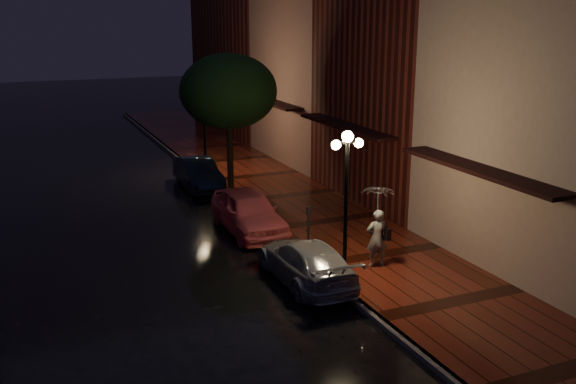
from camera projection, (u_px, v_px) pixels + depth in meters
name	position (u px, v px, depth m)	size (l,w,h in m)	color
ground	(269.00, 233.00, 22.78)	(120.00, 120.00, 0.00)	black
sidewalk	(325.00, 223.00, 23.62)	(4.50, 60.00, 0.15)	#43160C
curb	(269.00, 231.00, 22.76)	(0.25, 60.00, 0.15)	#595451
storefront_near	(561.00, 128.00, 19.02)	(5.00, 8.00, 8.50)	gray
storefront_mid	(411.00, 66.00, 25.76)	(5.00, 8.00, 11.00)	#511914
storefront_far	(322.00, 74.00, 33.10)	(5.00, 8.00, 9.00)	#8C5951
storefront_extra	(254.00, 54.00, 41.80)	(5.00, 12.00, 10.00)	#511914
streetlamp_near	(346.00, 197.00, 17.80)	(0.96, 0.36, 4.31)	black
streetlamp_far	(204.00, 122.00, 30.18)	(0.96, 0.36, 4.31)	black
street_tree	(229.00, 94.00, 27.17)	(4.16, 4.16, 5.80)	black
pink_car	(249.00, 212.00, 22.68)	(1.78, 4.43, 1.51)	#EB6166
navy_car	(198.00, 173.00, 28.50)	(1.40, 4.02, 1.32)	black
silver_car	(306.00, 262.00, 18.46)	(1.75, 4.31, 1.25)	#95959C
woman_with_umbrella	(378.00, 214.00, 18.96)	(1.03, 1.05, 2.49)	silver
parking_meter	(308.00, 224.00, 20.48)	(0.14, 0.11, 1.45)	black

